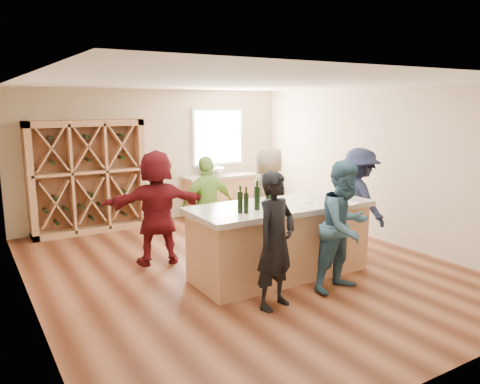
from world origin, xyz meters
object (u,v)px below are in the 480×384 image
wine_bottle_b (246,203)px  person_near_right (345,227)px  tasting_counter_base (280,242)px  person_far_left (157,207)px  wine_bottle_a (240,202)px  person_server (359,201)px  person_far_mid (208,206)px  wine_rack (88,177)px  sink (212,171)px  wine_bottle_c (257,198)px  person_near_left (276,241)px  wine_bottle_e (268,197)px  person_far_right (269,196)px

wine_bottle_b → person_near_right: size_ratio=0.15×
tasting_counter_base → person_far_left: (-1.35, 1.44, 0.41)m
wine_bottle_a → person_far_left: size_ratio=0.16×
person_server → person_far_mid: bearing=68.5°
person_server → person_near_right: bearing=134.9°
person_server → person_far_left: bearing=74.6°
wine_rack → sink: wine_rack is taller
wine_bottle_a → wine_bottle_c: size_ratio=0.91×
sink → person_near_right: bearing=-95.9°
wine_bottle_a → person_near_left: person_near_left is taller
person_server → person_far_left: (-3.13, 1.23, 0.02)m
wine_bottle_e → wine_bottle_c: bearing=179.4°
sink → person_far_left: person_far_left is taller
person_near_right → wine_bottle_b: bearing=142.3°
wine_bottle_b → sink: bearing=68.0°
wine_bottle_c → person_far_left: bearing=118.5°
wine_bottle_e → person_server: bearing=9.1°
wine_rack → tasting_counter_base: wine_rack is taller
person_far_left → wine_bottle_e: bearing=135.9°
sink → wine_bottle_c: size_ratio=1.67×
wine_bottle_a → person_far_mid: (0.32, 1.56, -0.39)m
wine_bottle_e → person_far_left: size_ratio=0.18×
wine_bottle_a → person_near_right: 1.44m
tasting_counter_base → sink: bearing=76.9°
person_near_right → person_far_right: person_near_right is taller
sink → person_server: person_server is taller
person_far_right → tasting_counter_base: bearing=55.3°
wine_bottle_c → wine_bottle_e: size_ratio=0.99×
person_server → person_far_left: size_ratio=0.98×
person_far_mid → person_far_right: person_far_right is taller
wine_bottle_e → person_far_left: bearing=123.6°
wine_bottle_b → person_near_left: 0.74m
person_near_right → person_far_right: 2.26m
tasting_counter_base → person_near_left: size_ratio=1.51×
wine_bottle_b → tasting_counter_base: bearing=17.0°
wine_bottle_e → person_server: person_server is taller
wine_bottle_e → person_near_right: 1.11m
wine_bottle_b → person_far_left: 1.80m
wine_bottle_b → wine_bottle_c: bearing=22.6°
tasting_counter_base → person_far_left: 2.02m
tasting_counter_base → wine_bottle_e: 0.81m
wine_bottle_c → person_far_right: bearing=50.1°
wine_rack → wine_bottle_a: size_ratio=7.46×
person_far_mid → sink: bearing=-121.3°
wine_bottle_b → person_far_mid: (0.26, 1.62, -0.38)m
tasting_counter_base → wine_bottle_a: wine_bottle_a is taller
wine_bottle_e → sink: bearing=73.1°
person_near_right → person_far_right: (0.32, 2.23, -0.01)m
tasting_counter_base → person_far_left: bearing=133.0°
tasting_counter_base → person_far_mid: size_ratio=1.56×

